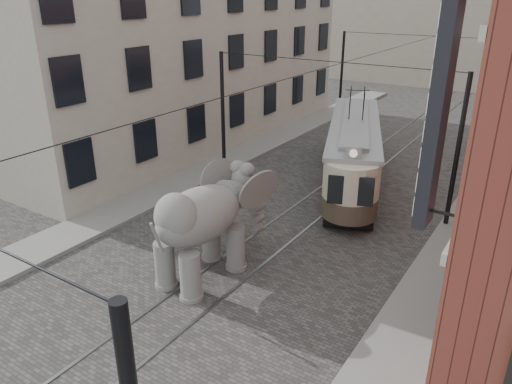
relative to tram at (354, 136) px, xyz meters
The scene contains 9 objects.
ground 8.97m from the tram, 90.59° to the right, with size 120.00×120.00×0.00m, color #484543.
tram_rails 8.97m from the tram, 90.59° to the right, with size 1.54×80.00×0.02m, color slate, non-canonical shape.
sidewalk_right 10.73m from the tram, 55.78° to the right, with size 2.00×60.00×0.15m, color slate.
sidewalk_left 11.12m from the tram, 127.17° to the right, with size 2.00×60.00×0.15m, color slate.
stucco_building 11.51m from the tram, behind, with size 7.00×24.00×10.00m, color gray.
distant_block 31.67m from the tram, 90.16° to the left, with size 28.00×10.00×14.00m, color gray.
catenary 3.79m from the tram, 94.49° to the right, with size 11.00×30.20×6.00m, color black, non-canonical shape.
tram is the anchor object (origin of this frame).
elephant 10.76m from the tram, 93.41° to the right, with size 3.05×5.54×3.39m, color slate, non-canonical shape.
Camera 1 is at (8.28, -12.42, 8.63)m, focal length 34.10 mm.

